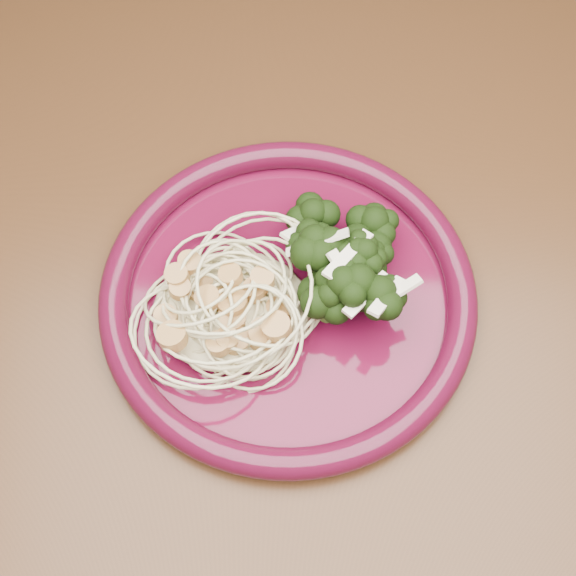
# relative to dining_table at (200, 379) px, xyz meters

# --- Properties ---
(dining_table) EXTENTS (1.20, 0.80, 0.75)m
(dining_table) POSITION_rel_dining_table_xyz_m (0.00, 0.00, 0.00)
(dining_table) COLOR #472814
(dining_table) RESTS_ON ground
(dinner_plate) EXTENTS (0.33, 0.33, 0.02)m
(dinner_plate) POSITION_rel_dining_table_xyz_m (0.07, 0.02, 0.11)
(dinner_plate) COLOR #4A0920
(dinner_plate) RESTS_ON dining_table
(spaghetti_pile) EXTENTS (0.13, 0.12, 0.03)m
(spaghetti_pile) POSITION_rel_dining_table_xyz_m (0.03, 0.01, 0.12)
(spaghetti_pile) COLOR beige
(spaghetti_pile) RESTS_ON dinner_plate
(scallop_cluster) EXTENTS (0.13, 0.13, 0.03)m
(scallop_cluster) POSITION_rel_dining_table_xyz_m (0.03, 0.01, 0.15)
(scallop_cluster) COLOR tan
(scallop_cluster) RESTS_ON spaghetti_pile
(broccoli_pile) EXTENTS (0.12, 0.15, 0.05)m
(broccoli_pile) POSITION_rel_dining_table_xyz_m (0.12, 0.03, 0.13)
(broccoli_pile) COLOR black
(broccoli_pile) RESTS_ON dinner_plate
(onion_garnish) EXTENTS (0.08, 0.10, 0.04)m
(onion_garnish) POSITION_rel_dining_table_xyz_m (0.12, 0.03, 0.16)
(onion_garnish) COLOR white
(onion_garnish) RESTS_ON broccoli_pile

